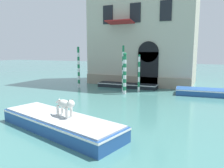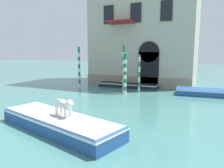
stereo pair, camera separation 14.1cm
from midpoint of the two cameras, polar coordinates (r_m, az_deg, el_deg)
name	(u,v)px [view 2 (the right image)]	position (r m, az deg, el deg)	size (l,w,h in m)	color
palazzo_left	(145,6)	(25.36, 8.79, 19.59)	(10.99, 7.40, 16.89)	#BCB29E
boat_foreground	(58,122)	(10.44, -13.49, -9.73)	(6.91, 3.56, 0.68)	#234C8C
dog_on_deck	(64,104)	(10.02, -11.98, -5.24)	(1.25, 0.63, 0.86)	silver
boat_moored_near_palazzo	(128,85)	(21.51, 4.32, -0.34)	(5.89, 1.54, 0.43)	black
boat_moored_far	(213,93)	(19.39, 25.06, -2.04)	(5.81, 2.37, 0.51)	#234C8C
mooring_pole_0	(125,73)	(18.15, 3.61, 2.84)	(0.29, 0.29, 3.47)	white
mooring_pole_1	(79,67)	(21.72, -8.39, 4.43)	(0.23, 0.23, 3.99)	white
mooring_pole_2	(139,73)	(19.22, 7.34, 2.82)	(0.20, 0.20, 3.28)	white
mooring_pole_3	(123,69)	(19.15, 3.23, 4.03)	(0.19, 0.19, 4.06)	white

